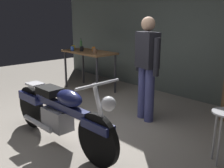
{
  "coord_description": "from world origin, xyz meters",
  "views": [
    {
      "loc": [
        2.92,
        -1.98,
        1.7
      ],
      "look_at": [
        0.01,
        0.7,
        0.65
      ],
      "focal_mm": 42.06,
      "sensor_mm": 36.0,
      "label": 1
    }
  ],
  "objects_px": {
    "person_standing": "(147,65)",
    "motorcycle": "(59,112)",
    "mug_orange_travel": "(94,49)",
    "mug_black_matte": "(82,49)",
    "bottle": "(81,45)",
    "mug_yellow_tall": "(73,48)",
    "mug_brown_stoneware": "(95,51)",
    "mug_blue_enamel": "(72,49)"
  },
  "relations": [
    {
      "from": "mug_brown_stoneware",
      "to": "mug_orange_travel",
      "type": "bearing_deg",
      "value": 143.85
    },
    {
      "from": "motorcycle",
      "to": "bottle",
      "type": "xyz_separation_m",
      "value": [
        -2.33,
        2.08,
        0.55
      ]
    },
    {
      "from": "person_standing",
      "to": "mug_yellow_tall",
      "type": "xyz_separation_m",
      "value": [
        -2.46,
        0.29,
        0.03
      ]
    },
    {
      "from": "mug_blue_enamel",
      "to": "mug_orange_travel",
      "type": "bearing_deg",
      "value": 41.57
    },
    {
      "from": "mug_black_matte",
      "to": "mug_orange_travel",
      "type": "height_order",
      "value": "mug_black_matte"
    },
    {
      "from": "person_standing",
      "to": "motorcycle",
      "type": "bearing_deg",
      "value": 96.6
    },
    {
      "from": "mug_blue_enamel",
      "to": "motorcycle",
      "type": "bearing_deg",
      "value": -38.38
    },
    {
      "from": "mug_brown_stoneware",
      "to": "mug_blue_enamel",
      "type": "xyz_separation_m",
      "value": [
        -0.72,
        -0.07,
        -0.01
      ]
    },
    {
      "from": "mug_black_matte",
      "to": "mug_orange_travel",
      "type": "bearing_deg",
      "value": 50.31
    },
    {
      "from": "motorcycle",
      "to": "mug_orange_travel",
      "type": "relative_size",
      "value": 20.13
    },
    {
      "from": "motorcycle",
      "to": "mug_orange_travel",
      "type": "height_order",
      "value": "mug_orange_travel"
    },
    {
      "from": "mug_brown_stoneware",
      "to": "bottle",
      "type": "xyz_separation_m",
      "value": [
        -0.91,
        0.32,
        0.04
      ]
    },
    {
      "from": "mug_brown_stoneware",
      "to": "mug_blue_enamel",
      "type": "height_order",
      "value": "mug_brown_stoneware"
    },
    {
      "from": "person_standing",
      "to": "mug_brown_stoneware",
      "type": "height_order",
      "value": "person_standing"
    },
    {
      "from": "mug_orange_travel",
      "to": "bottle",
      "type": "height_order",
      "value": "bottle"
    },
    {
      "from": "person_standing",
      "to": "mug_black_matte",
      "type": "xyz_separation_m",
      "value": [
        -2.15,
        0.3,
        0.03
      ]
    },
    {
      "from": "mug_black_matte",
      "to": "bottle",
      "type": "relative_size",
      "value": 0.46
    },
    {
      "from": "mug_blue_enamel",
      "to": "bottle",
      "type": "relative_size",
      "value": 0.44
    },
    {
      "from": "mug_blue_enamel",
      "to": "bottle",
      "type": "xyz_separation_m",
      "value": [
        -0.2,
        0.39,
        0.05
      ]
    },
    {
      "from": "mug_yellow_tall",
      "to": "mug_blue_enamel",
      "type": "xyz_separation_m",
      "value": [
        0.11,
        -0.11,
        -0.0
      ]
    },
    {
      "from": "mug_yellow_tall",
      "to": "mug_black_matte",
      "type": "bearing_deg",
      "value": 2.65
    },
    {
      "from": "person_standing",
      "to": "mug_orange_travel",
      "type": "xyz_separation_m",
      "value": [
        -1.98,
        0.51,
        0.02
      ]
    },
    {
      "from": "person_standing",
      "to": "mug_orange_travel",
      "type": "relative_size",
      "value": 15.34
    },
    {
      "from": "motorcycle",
      "to": "mug_brown_stoneware",
      "type": "bearing_deg",
      "value": 127.25
    },
    {
      "from": "person_standing",
      "to": "mug_blue_enamel",
      "type": "xyz_separation_m",
      "value": [
        -2.35,
        0.18,
        0.03
      ]
    },
    {
      "from": "mug_brown_stoneware",
      "to": "mug_black_matte",
      "type": "xyz_separation_m",
      "value": [
        -0.52,
        0.05,
        -0.0
      ]
    },
    {
      "from": "person_standing",
      "to": "bottle",
      "type": "height_order",
      "value": "person_standing"
    },
    {
      "from": "motorcycle",
      "to": "mug_black_matte",
      "type": "distance_m",
      "value": 2.7
    },
    {
      "from": "mug_yellow_tall",
      "to": "mug_orange_travel",
      "type": "xyz_separation_m",
      "value": [
        0.48,
        0.22,
        -0.0
      ]
    },
    {
      "from": "mug_brown_stoneware",
      "to": "mug_yellow_tall",
      "type": "height_order",
      "value": "mug_brown_stoneware"
    },
    {
      "from": "mug_yellow_tall",
      "to": "mug_black_matte",
      "type": "xyz_separation_m",
      "value": [
        0.31,
        0.01,
        0.0
      ]
    },
    {
      "from": "motorcycle",
      "to": "person_standing",
      "type": "bearing_deg",
      "value": 80.35
    },
    {
      "from": "mug_yellow_tall",
      "to": "bottle",
      "type": "relative_size",
      "value": 0.48
    },
    {
      "from": "mug_orange_travel",
      "to": "person_standing",
      "type": "bearing_deg",
      "value": -14.36
    },
    {
      "from": "person_standing",
      "to": "mug_brown_stoneware",
      "type": "distance_m",
      "value": 1.65
    },
    {
      "from": "mug_yellow_tall",
      "to": "mug_brown_stoneware",
      "type": "bearing_deg",
      "value": -2.57
    },
    {
      "from": "motorcycle",
      "to": "mug_brown_stoneware",
      "type": "xyz_separation_m",
      "value": [
        -1.42,
        1.76,
        0.51
      ]
    },
    {
      "from": "motorcycle",
      "to": "mug_black_matte",
      "type": "relative_size",
      "value": 19.66
    },
    {
      "from": "motorcycle",
      "to": "mug_yellow_tall",
      "type": "height_order",
      "value": "mug_yellow_tall"
    },
    {
      "from": "mug_black_matte",
      "to": "person_standing",
      "type": "bearing_deg",
      "value": -8.01
    },
    {
      "from": "motorcycle",
      "to": "person_standing",
      "type": "relative_size",
      "value": 1.31
    },
    {
      "from": "mug_black_matte",
      "to": "mug_orange_travel",
      "type": "relative_size",
      "value": 1.02
    }
  ]
}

